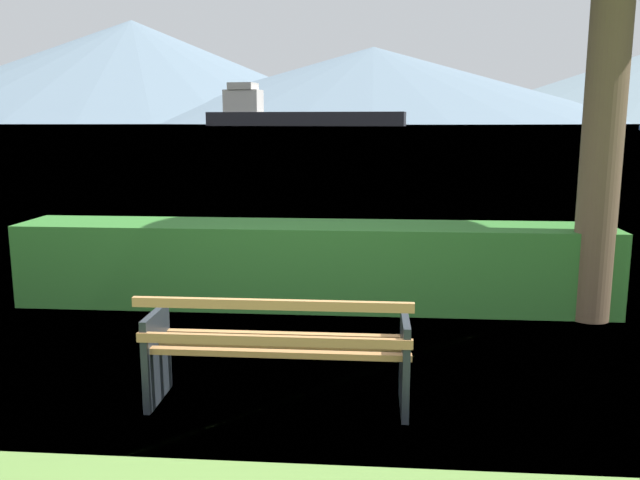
% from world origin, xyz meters
% --- Properties ---
extents(ground_plane, '(1400.00, 1400.00, 0.00)m').
position_xyz_m(ground_plane, '(0.00, 0.00, 0.00)').
color(ground_plane, '#567A38').
extents(water_surface, '(620.00, 620.00, 0.00)m').
position_xyz_m(water_surface, '(0.00, 309.16, 0.00)').
color(water_surface, '#7A99A8').
rests_on(water_surface, ground_plane).
extents(park_bench, '(1.88, 0.58, 0.87)m').
position_xyz_m(park_bench, '(-0.00, -0.06, 0.43)').
color(park_bench, '#A0703F').
rests_on(park_bench, ground_plane).
extents(hedge_row, '(6.50, 0.84, 0.91)m').
position_xyz_m(hedge_row, '(0.00, 2.61, 0.46)').
color(hedge_row, '#2D6B28').
rests_on(hedge_row, ground_plane).
extents(cargo_ship_large, '(75.41, 19.55, 16.02)m').
position_xyz_m(cargo_ship_large, '(-30.76, 242.38, 4.48)').
color(cargo_ship_large, '#232328').
rests_on(cargo_ship_large, water_surface).
extents(distant_hills, '(913.87, 476.16, 87.37)m').
position_xyz_m(distant_hills, '(7.79, 564.01, 37.47)').
color(distant_hills, slate).
rests_on(distant_hills, ground_plane).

